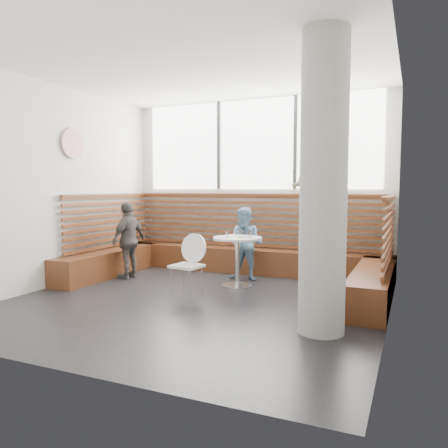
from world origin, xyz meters
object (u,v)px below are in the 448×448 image
at_px(adult_man, 315,232).
at_px(cafe_table, 237,251).
at_px(cafe_chair, 189,260).
at_px(child_back, 246,244).
at_px(child_left, 129,240).
at_px(concrete_column, 323,185).

bearing_deg(adult_man, cafe_table, 79.92).
xyz_separation_m(cafe_chair, child_back, (0.39, 1.33, 0.09)).
height_order(cafe_chair, child_left, child_left).
relative_size(concrete_column, cafe_table, 4.05).
bearing_deg(cafe_table, child_back, 95.64).
xyz_separation_m(concrete_column, adult_man, (-0.44, 1.70, -0.67)).
xyz_separation_m(cafe_chair, child_left, (-1.54, 0.66, 0.14)).
height_order(concrete_column, cafe_chair, concrete_column).
xyz_separation_m(concrete_column, cafe_chair, (-2.10, 0.90, -1.08)).
relative_size(concrete_column, child_left, 2.40).
bearing_deg(cafe_chair, child_back, 80.99).
bearing_deg(concrete_column, adult_man, 104.47).
distance_m(cafe_chair, child_left, 1.68).
relative_size(concrete_column, cafe_chair, 3.58).
xyz_separation_m(cafe_table, child_left, (-1.98, -0.13, 0.10)).
xyz_separation_m(concrete_column, child_back, (-1.71, 2.23, -0.98)).
bearing_deg(cafe_chair, concrete_column, -15.86).
height_order(cafe_chair, adult_man, adult_man).
distance_m(cafe_table, adult_man, 1.27).
bearing_deg(child_back, concrete_column, -54.30).
bearing_deg(cafe_table, adult_man, 0.74).
xyz_separation_m(concrete_column, child_left, (-3.64, 1.56, -0.93)).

